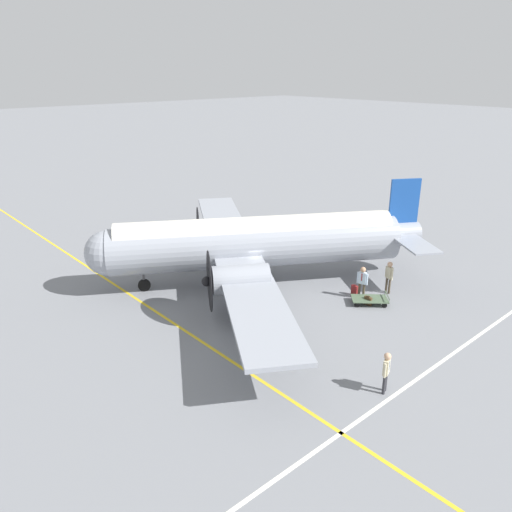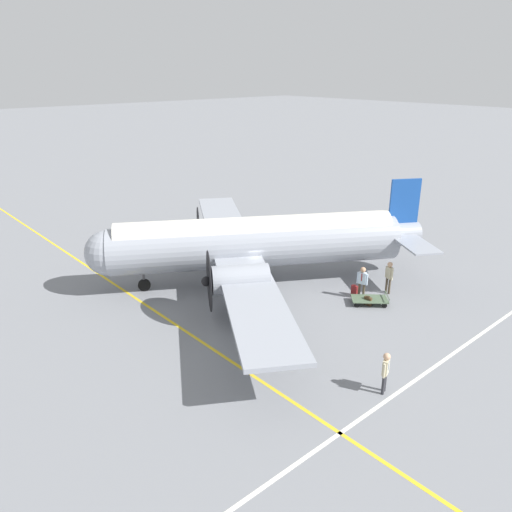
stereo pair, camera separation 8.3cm
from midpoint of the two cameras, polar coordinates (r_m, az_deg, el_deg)
name	(u,v)px [view 2 (the right image)]	position (r m, az deg, el deg)	size (l,w,h in m)	color
ground_plane	(256,283)	(29.22, 0.08, -3.10)	(300.00, 300.00, 0.00)	slate
apron_line_eastwest	(163,316)	(25.88, -10.51, -6.77)	(120.00, 0.16, 0.01)	gold
apron_line_northsouth	(436,366)	(22.91, 20.00, -11.68)	(0.16, 120.00, 0.01)	silver
airliner_main	(249,242)	(28.22, -0.76, 1.57)	(21.79, 18.42, 5.85)	#9399A3
crew_foreground	(386,369)	(20.08, 14.71, -12.36)	(0.32, 0.56, 1.75)	#2D2D33
passenger_boarding	(389,274)	(28.51, 15.05, -2.01)	(0.60, 0.33, 1.85)	#473D2D
ramp_agent	(362,279)	(27.46, 12.13, -2.64)	(0.61, 0.30, 1.85)	#473D2D
suitcase_near_door	(355,291)	(28.09, 11.28, -3.89)	(0.38, 0.17, 0.62)	maroon
suitcase_upright_spare	(368,301)	(27.17, 12.76, -5.03)	(0.42, 0.16, 0.50)	#47331E
baggage_cart	(370,299)	(27.27, 12.97, -4.85)	(2.09, 2.10, 0.56)	#4C6047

